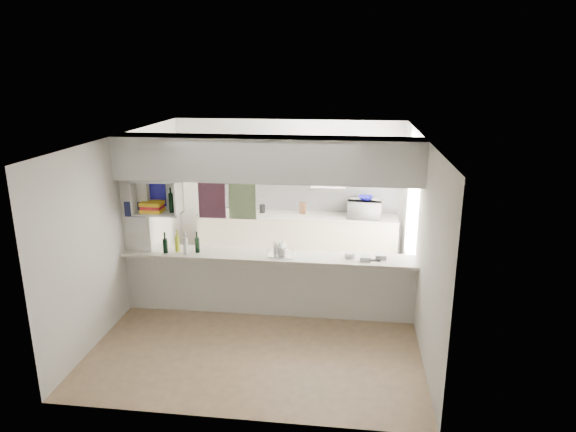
% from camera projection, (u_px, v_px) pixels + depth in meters
% --- Properties ---
extents(floor, '(4.80, 4.80, 0.00)m').
position_uv_depth(floor, '(268.00, 313.00, 7.59)').
color(floor, '#8B6C50').
rests_on(floor, ground).
extents(ceiling, '(4.80, 4.80, 0.00)m').
position_uv_depth(ceiling, '(266.00, 137.00, 6.86)').
color(ceiling, white).
rests_on(ceiling, wall_back).
extents(wall_back, '(4.20, 0.00, 4.20)m').
position_uv_depth(wall_back, '(288.00, 190.00, 9.51)').
color(wall_back, silver).
rests_on(wall_back, floor).
extents(wall_left, '(0.00, 4.80, 4.80)m').
position_uv_depth(wall_left, '(126.00, 224.00, 7.48)').
color(wall_left, silver).
rests_on(wall_left, floor).
extents(wall_right, '(0.00, 4.80, 4.80)m').
position_uv_depth(wall_right, '(420.00, 235.00, 6.98)').
color(wall_right, silver).
rests_on(wall_right, floor).
extents(servery_partition, '(4.20, 0.50, 2.60)m').
position_uv_depth(servery_partition, '(255.00, 204.00, 7.15)').
color(servery_partition, silver).
rests_on(servery_partition, floor).
extents(cubby_shelf, '(0.65, 0.35, 0.50)m').
position_uv_depth(cubby_shelf, '(157.00, 199.00, 7.24)').
color(cubby_shelf, white).
rests_on(cubby_shelf, bulkhead).
extents(kitchen_run, '(3.60, 0.63, 2.24)m').
position_uv_depth(kitchen_run, '(295.00, 219.00, 9.38)').
color(kitchen_run, beige).
rests_on(kitchen_run, floor).
extents(microwave, '(0.62, 0.45, 0.32)m').
position_uv_depth(microwave, '(365.00, 209.00, 9.10)').
color(microwave, white).
rests_on(microwave, bench_top).
extents(bowl, '(0.27, 0.27, 0.07)m').
position_uv_depth(bowl, '(366.00, 198.00, 9.05)').
color(bowl, '#0F0B82').
rests_on(bowl, microwave).
extents(dish_rack, '(0.42, 0.34, 0.21)m').
position_uv_depth(dish_rack, '(282.00, 249.00, 7.29)').
color(dish_rack, silver).
rests_on(dish_rack, breakfast_bar).
extents(cup, '(0.15, 0.15, 0.10)m').
position_uv_depth(cup, '(282.00, 252.00, 7.23)').
color(cup, white).
rests_on(cup, dish_rack).
extents(wine_bottles, '(0.52, 0.15, 0.34)m').
position_uv_depth(wine_bottles, '(181.00, 245.00, 7.38)').
color(wine_bottles, black).
rests_on(wine_bottles, breakfast_bar).
extents(plastic_tubs, '(0.58, 0.23, 0.08)m').
position_uv_depth(plastic_tubs, '(363.00, 257.00, 7.15)').
color(plastic_tubs, silver).
rests_on(plastic_tubs, breakfast_bar).
extents(utensil_jar, '(0.11, 0.11, 0.15)m').
position_uv_depth(utensil_jar, '(262.00, 209.00, 9.42)').
color(utensil_jar, black).
rests_on(utensil_jar, bench_top).
extents(knife_block, '(0.12, 0.10, 0.21)m').
position_uv_depth(knife_block, '(303.00, 208.00, 9.35)').
color(knife_block, brown).
rests_on(knife_block, bench_top).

